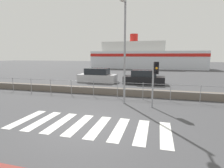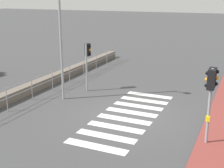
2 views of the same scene
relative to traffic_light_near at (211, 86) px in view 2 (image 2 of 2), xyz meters
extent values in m
plane|color=#424244|center=(1.51, 3.53, -2.18)|extent=(160.00, 160.00, 0.00)
cube|color=silver|center=(-1.68, 3.53, -2.17)|extent=(0.45, 2.40, 0.01)
cube|color=silver|center=(-0.78, 3.53, -2.17)|extent=(0.45, 2.40, 0.01)
cube|color=silver|center=(0.12, 3.53, -2.17)|extent=(0.45, 2.40, 0.01)
cube|color=silver|center=(1.02, 3.53, -2.17)|extent=(0.45, 2.40, 0.01)
cube|color=silver|center=(1.92, 3.53, -2.17)|extent=(0.45, 2.40, 0.01)
cube|color=silver|center=(2.82, 3.53, -2.17)|extent=(0.45, 2.40, 0.01)
cube|color=silver|center=(3.72, 3.53, -2.17)|extent=(0.45, 2.40, 0.01)
cube|color=silver|center=(4.62, 3.53, -2.17)|extent=(0.45, 2.40, 0.01)
cube|color=#6B6056|center=(1.51, 9.59, -1.93)|extent=(23.78, 0.55, 0.50)
cylinder|color=gray|center=(1.51, 8.71, -1.10)|extent=(21.41, 0.03, 0.03)
cylinder|color=gray|center=(1.51, 8.71, -1.55)|extent=(21.41, 0.03, 0.03)
cylinder|color=gray|center=(-0.27, 8.71, -1.61)|extent=(0.04, 0.04, 1.13)
cylinder|color=gray|center=(1.51, 8.71, -1.61)|extent=(0.04, 0.04, 1.13)
cylinder|color=gray|center=(3.30, 8.71, -1.61)|extent=(0.04, 0.04, 1.13)
cylinder|color=gray|center=(5.08, 8.71, -1.61)|extent=(0.04, 0.04, 1.13)
cylinder|color=gray|center=(6.86, 8.71, -1.61)|extent=(0.04, 0.04, 1.13)
cylinder|color=gray|center=(8.65, 8.71, -1.61)|extent=(0.04, 0.04, 1.13)
cylinder|color=gray|center=(10.43, 8.71, -1.61)|extent=(0.04, 0.04, 1.13)
cylinder|color=gray|center=(12.22, 8.71, -1.61)|extent=(0.04, 0.04, 1.13)
cylinder|color=gray|center=(0.00, 0.00, -0.78)|extent=(0.10, 0.10, 2.79)
cube|color=black|center=(-0.17, 0.00, 0.27)|extent=(0.24, 0.24, 0.68)
sphere|color=black|center=(-0.17, 0.14, 0.48)|extent=(0.13, 0.13, 0.13)
sphere|color=orange|center=(-0.17, 0.14, 0.27)|extent=(0.13, 0.13, 0.13)
sphere|color=black|center=(-0.17, 0.14, 0.06)|extent=(0.13, 0.13, 0.13)
cube|color=black|center=(0.17, 0.00, 0.27)|extent=(0.24, 0.24, 0.68)
sphere|color=black|center=(0.17, -0.14, 0.48)|extent=(0.13, 0.13, 0.13)
sphere|color=orange|center=(0.17, -0.14, 0.27)|extent=(0.13, 0.13, 0.13)
sphere|color=black|center=(0.17, -0.14, 0.06)|extent=(0.13, 0.13, 0.13)
cube|color=yellow|center=(-0.11, 0.00, -1.13)|extent=(0.10, 0.14, 0.18)
cylinder|color=gray|center=(3.98, 6.93, -0.87)|extent=(0.10, 0.10, 2.61)
cube|color=black|center=(4.15, 6.93, 0.09)|extent=(0.24, 0.24, 0.68)
sphere|color=black|center=(4.15, 6.79, 0.30)|extent=(0.13, 0.13, 0.13)
sphere|color=orange|center=(4.15, 6.79, 0.09)|extent=(0.13, 0.13, 0.13)
sphere|color=black|center=(4.15, 6.79, -0.12)|extent=(0.13, 0.13, 0.13)
cylinder|color=gray|center=(2.27, 7.36, 0.84)|extent=(0.12, 0.12, 6.04)
camera|label=1|loc=(4.24, -3.02, 0.78)|focal=28.00mm
camera|label=2|loc=(-10.48, -1.04, 2.97)|focal=50.00mm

